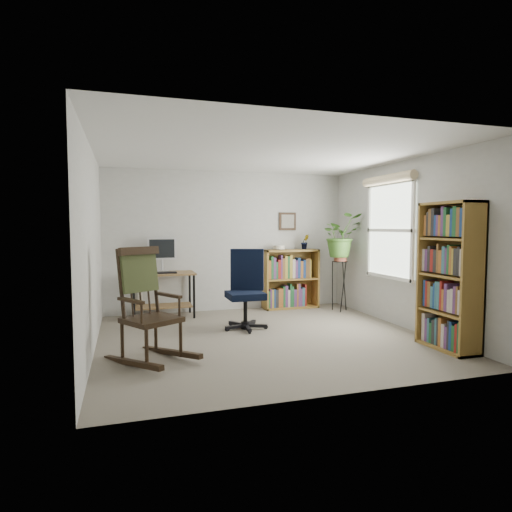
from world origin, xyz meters
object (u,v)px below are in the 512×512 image
object	(u,v)px
office_chair	(245,289)
low_bookshelf	(290,279)
desk	(163,295)
rocking_chair	(151,304)
tall_bookshelf	(449,276)

from	to	relation	value
office_chair	low_bookshelf	bearing A→B (deg)	69.19
desk	low_bookshelf	bearing A→B (deg)	3.06
rocking_chair	tall_bookshelf	bearing A→B (deg)	-40.70
low_bookshelf	office_chair	bearing A→B (deg)	-133.24
desk	low_bookshelf	size ratio (longest dim) A/B	0.95
low_bookshelf	tall_bookshelf	bearing A→B (deg)	-74.10
low_bookshelf	desk	bearing A→B (deg)	-176.94
desk	office_chair	world-z (taller)	office_chair
desk	tall_bookshelf	size ratio (longest dim) A/B	0.57
rocking_chair	low_bookshelf	world-z (taller)	rocking_chair
low_bookshelf	tall_bookshelf	xyz separation A→B (m)	(0.84, -2.94, 0.35)
desk	office_chair	bearing A→B (deg)	-47.66
office_chair	rocking_chair	size ratio (longest dim) A/B	0.92
rocking_chair	low_bookshelf	bearing A→B (deg)	11.62
tall_bookshelf	low_bookshelf	bearing A→B (deg)	105.90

